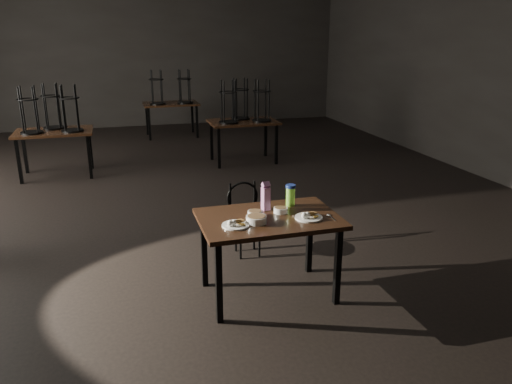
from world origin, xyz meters
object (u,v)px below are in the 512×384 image
object	(u,v)px
main_table	(269,225)
water_bottle	(290,195)
bentwood_chair	(245,212)
juice_carton	(266,197)

from	to	relation	value
main_table	water_bottle	xyz separation A→B (m)	(0.27, 0.22, 0.18)
bentwood_chair	juice_carton	bearing A→B (deg)	-95.01
juice_carton	water_bottle	world-z (taller)	juice_carton
bentwood_chair	main_table	bearing A→B (deg)	-96.40
main_table	water_bottle	world-z (taller)	water_bottle
juice_carton	main_table	bearing A→B (deg)	-98.31
water_bottle	bentwood_chair	size ratio (longest dim) A/B	0.26
juice_carton	bentwood_chair	bearing A→B (deg)	88.92
water_bottle	bentwood_chair	xyz separation A→B (m)	(-0.23, 0.72, -0.40)
juice_carton	bentwood_chair	size ratio (longest dim) A/B	0.34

